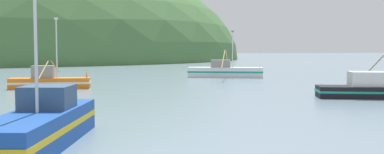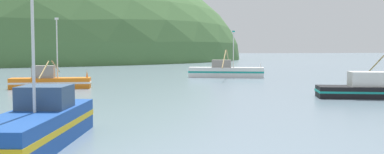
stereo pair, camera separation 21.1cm
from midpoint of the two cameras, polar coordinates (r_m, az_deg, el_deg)
The scene contains 4 objects.
fishing_boat_orange at distance 45.20m, azimuth -17.55°, elevation -0.49°, with size 7.59×11.36×6.81m.
fishing_boat_black at distance 38.06m, azimuth 23.44°, elevation -1.50°, with size 11.07×13.64×6.56m.
fishing_boat_blue at distance 18.94m, azimuth -18.70°, elevation -5.87°, with size 3.88×9.16×7.40m.
fishing_boat_white at distance 59.23m, azimuth 4.40°, elevation 0.74°, with size 10.03×17.15×6.15m.
Camera 2 is at (-1.67, -11.38, 3.93)m, focal length 41.89 mm.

